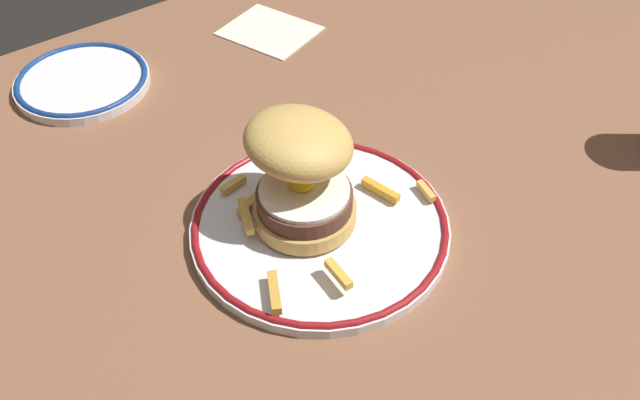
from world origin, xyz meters
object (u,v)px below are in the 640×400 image
(dinner_plate, at_px, (320,225))
(napkin, at_px, (270,30))
(side_plate, at_px, (82,81))
(burger, at_px, (301,169))

(dinner_plate, bearing_deg, napkin, 63.03)
(side_plate, height_order, napkin, side_plate)
(burger, bearing_deg, side_plate, 102.63)
(side_plate, bearing_deg, dinner_plate, -77.36)
(burger, bearing_deg, dinner_plate, -77.25)
(dinner_plate, distance_m, napkin, 0.41)
(side_plate, distance_m, napkin, 0.28)
(dinner_plate, xyz_separation_m, burger, (-0.01, 0.02, 0.07))
(dinner_plate, height_order, side_plate, same)
(dinner_plate, height_order, burger, burger)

